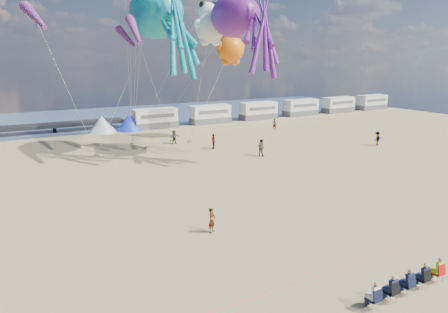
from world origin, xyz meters
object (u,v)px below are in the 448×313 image
beachgoer_3 (213,141)px  beachgoer_5 (275,124)px  motorhome_2 (258,111)px  beachgoer_1 (261,148)px  cooler_navy (433,271)px  beachgoer_4 (174,137)px  sandbag_a (97,155)px  sandbag_b (147,147)px  sandbag_d (172,141)px  motorhome_4 (338,105)px  kite_panda (210,28)px  sandbag_e (133,143)px  windsock_right (127,38)px  motorhome_0 (155,118)px  kite_teddy_orange (230,49)px  beachgoer_2 (377,139)px  kite_octopus_teal (156,13)px  windsock_mid (135,30)px  motorhome_1 (210,114)px  spectator_row (407,281)px  sandbag_c (190,142)px  motorhome_5 (372,102)px  tent_white (102,124)px  standing_person (212,220)px  kite_octopus_purple (235,16)px  tent_blue (129,122)px  motorhome_3 (301,107)px  windsock_left (34,16)px

beachgoer_3 → beachgoer_5: size_ratio=1.09×
motorhome_2 → beachgoer_1: bearing=-123.1°
cooler_navy → beachgoer_3: size_ratio=0.21×
beachgoer_4 → sandbag_a: size_ratio=3.41×
sandbag_b → sandbag_d: size_ratio=1.00×
motorhome_4 → kite_panda: bearing=-155.8°
beachgoer_3 → sandbag_e: beachgoer_3 is taller
beachgoer_1 → windsock_right: bearing=21.2°
motorhome_0 → kite_teddy_orange: bearing=-60.4°
beachgoer_1 → sandbag_a: 18.12m
motorhome_2 → beachgoer_2: bearing=-88.4°
beachgoer_2 → sandbag_b: 28.16m
kite_octopus_teal → windsock_mid: size_ratio=2.03×
motorhome_1 → motorhome_4: 28.50m
motorhome_2 → spectator_row: size_ratio=1.08×
motorhome_1 → windsock_mid: bearing=-133.9°
kite_panda → windsock_right: kite_panda is taller
motorhome_4 → beachgoer_3: bearing=-155.1°
motorhome_0 → windsock_right: (-7.47, -13.39, 11.13)m
beachgoer_4 → sandbag_c: 2.20m
motorhome_1 → motorhome_5: same height
tent_white → standing_person: bearing=-92.6°
beachgoer_1 → kite_octopus_purple: kite_octopus_purple is taller
motorhome_1 → beachgoer_3: motorhome_1 is taller
motorhome_0 → beachgoer_1: (4.06, -22.89, -0.56)m
tent_white → cooler_navy: size_ratio=10.53×
motorhome_4 → tent_white: motorhome_4 is taller
tent_blue → sandbag_d: 11.09m
standing_person → motorhome_2: bearing=20.7°
spectator_row → kite_octopus_purple: bearing=75.2°
motorhome_1 → motorhome_2: (9.50, 0.00, 0.00)m
sandbag_b → kite_teddy_orange: 16.85m
motorhome_0 → sandbag_d: size_ratio=13.20×
motorhome_3 → windsock_right: (-35.97, -13.39, 11.13)m
windsock_mid → motorhome_1: bearing=54.3°
motorhome_2 → motorhome_1: bearing=180.0°
beachgoer_1 → cooler_navy: bearing=136.2°
beachgoer_3 → sandbag_b: beachgoer_3 is taller
motorhome_4 → windsock_right: bearing=-163.6°
sandbag_a → kite_octopus_teal: 16.89m
windsock_left → kite_teddy_orange: bearing=1.7°
motorhome_0 → motorhome_3: same height
sandbag_e → windsock_mid: size_ratio=0.08×
spectator_row → beachgoer_1: bearing=70.2°
motorhome_5 → motorhome_0: bearing=180.0°
motorhome_3 → beachgoer_1: size_ratio=3.52×
windsock_right → cooler_navy: bearing=-91.3°
kite_panda → motorhome_0: bearing=94.7°
motorhome_1 → spectator_row: (-14.54, -48.09, -0.85)m
motorhome_1 → sandbag_a: (-21.23, -14.04, -1.39)m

